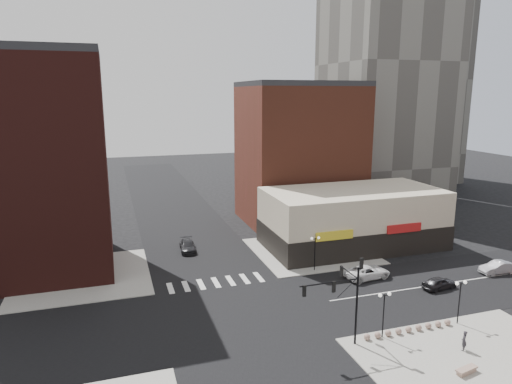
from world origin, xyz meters
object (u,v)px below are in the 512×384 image
white_suv (367,272)px  pedestrian (464,341)px  dark_sedan_east (439,283)px  stone_bench (466,370)px  street_lamp_se_b (460,291)px  traffic_signal (345,290)px  street_lamp_se_a (384,303)px  silver_sedan (498,268)px  street_lamp_ne (315,245)px  dark_sedan_north (188,246)px

white_suv → pedestrian: size_ratio=3.18×
dark_sedan_east → stone_bench: (-8.64, -13.61, -0.32)m
stone_bench → white_suv: bearing=70.8°
street_lamp_se_b → white_suv: street_lamp_se_b is taller
traffic_signal → stone_bench: traffic_signal is taller
street_lamp_se_b → traffic_signal: bearing=179.2°
street_lamp_se_b → pedestrian: size_ratio=2.42×
traffic_signal → stone_bench: 10.65m
street_lamp_se_a → silver_sedan: 23.20m
traffic_signal → silver_sedan: (25.15, 8.45, -4.24)m
street_lamp_ne → street_lamp_se_b: bearing=-66.4°
white_suv → silver_sedan: (15.53, -3.47, -0.04)m
white_suv → dark_sedan_north: size_ratio=1.14×
traffic_signal → white_suv: bearing=51.1°
street_lamp_se_a → traffic_signal: bearing=177.4°
traffic_signal → street_lamp_se_b: traffic_signal is taller
street_lamp_ne → stone_bench: (2.12, -22.53, -2.93)m
street_lamp_ne → dark_sedan_north: bearing=138.6°
traffic_signal → pedestrian: size_ratio=4.53×
traffic_signal → dark_sedan_north: size_ratio=1.62×
pedestrian → stone_bench: 3.45m
dark_sedan_east → pedestrian: bearing=143.0°
street_lamp_se_b → dark_sedan_east: street_lamp_se_b is taller
pedestrian → silver_sedan: bearing=174.5°
white_suv → pedestrian: pedestrian is taller
street_lamp_ne → dark_sedan_east: bearing=-39.6°
street_lamp_se_a → street_lamp_se_b: bearing=0.0°
street_lamp_se_b → silver_sedan: size_ratio=0.95×
traffic_signal → dark_sedan_north: 29.23m
street_lamp_se_a → street_lamp_ne: (1.00, 16.00, 0.00)m
street_lamp_se_b → street_lamp_ne: (-7.00, 16.00, 0.00)m
dark_sedan_east → street_lamp_se_a: bearing=115.0°
silver_sedan → white_suv: bearing=-100.5°
street_lamp_ne → dark_sedan_east: (10.76, -8.91, -2.62)m
street_lamp_ne → pedestrian: street_lamp_ne is taller
dark_sedan_east → street_lamp_ne: bearing=44.2°
street_lamp_se_b → white_suv: (-2.15, 12.09, -2.53)m
traffic_signal → street_lamp_ne: traffic_signal is taller
dark_sedan_east → stone_bench: dark_sedan_east is taller
street_lamp_se_b → stone_bench: 8.66m
dark_sedan_north → stone_bench: bearing=-61.6°
street_lamp_se_b → stone_bench: size_ratio=2.09×
pedestrian → traffic_signal: bearing=-67.3°
dark_sedan_north → silver_sedan: bearing=-25.4°
dark_sedan_north → pedestrian: bearing=-56.8°
street_lamp_ne → white_suv: bearing=-38.8°
traffic_signal → stone_bench: size_ratio=3.90×
traffic_signal → street_lamp_se_a: traffic_signal is taller
street_lamp_se_b → dark_sedan_east: 8.44m
dark_sedan_east → pedestrian: (-6.54, -10.94, 0.30)m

